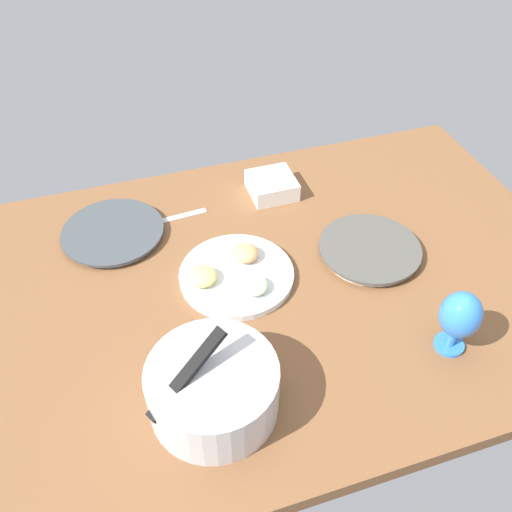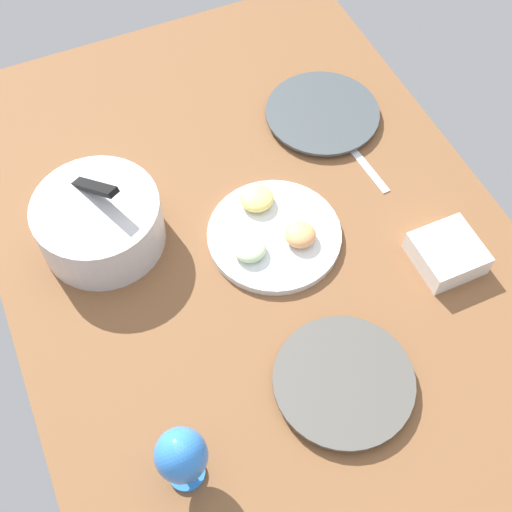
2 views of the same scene
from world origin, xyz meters
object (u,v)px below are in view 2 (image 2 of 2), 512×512
Objects in this scene: dinner_plate_left at (344,382)px; square_bowl_white at (447,253)px; mixing_bowl at (99,221)px; hurricane_glass_blue at (181,456)px; dinner_plate_right at (322,114)px; fruit_platter at (273,233)px.

square_bowl_white reaches higher than dinner_plate_left.
square_bowl_white is at bearing -118.31° from mixing_bowl.
dinner_plate_right is at bearing -42.23° from hurricane_glass_blue.
dinner_plate_left is 35.41cm from square_bowl_white.
dinner_plate_right is 36.50cm from fruit_platter.
mixing_bowl is at bearing -1.73° from hurricane_glass_blue.
dinner_plate_left is 2.06× the size of square_bowl_white.
mixing_bowl is 2.06× the size of square_bowl_white.
dinner_plate_left is at bearing 116.04° from square_bowl_white.
mixing_bowl reaches higher than dinner_plate_left.
dinner_plate_left is 0.93× the size of fruit_platter.
fruit_platter and square_bowl_white have the same top height.
square_bowl_white is (18.94, -63.83, -7.04)cm from hurricane_glass_blue.
mixing_bowl is 0.93× the size of fruit_platter.
dinner_plate_left is 35.23cm from fruit_platter.
dinner_plate_right is at bearing -23.66° from dinner_plate_left.
fruit_platter reaches higher than dinner_plate_right.
dinner_plate_left is at bearing 176.84° from fruit_platter.
square_bowl_white is (-33.54, -62.25, -3.40)cm from mixing_bowl.
square_bowl_white is at bearing -63.96° from dinner_plate_left.
hurricane_glass_blue is (-52.47, 1.58, 3.64)cm from mixing_bowl.
dinner_plate_right is 0.96× the size of fruit_platter.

